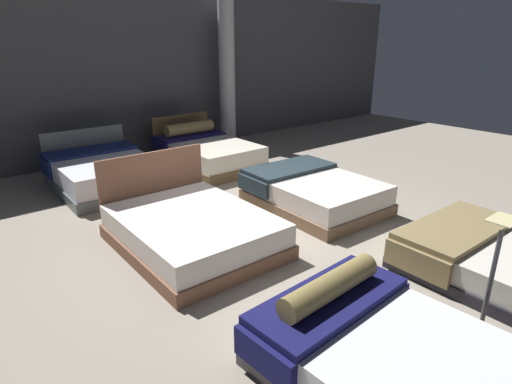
{
  "coord_description": "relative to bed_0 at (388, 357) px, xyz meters",
  "views": [
    {
      "loc": [
        -3.52,
        -4.19,
        2.48
      ],
      "look_at": [
        -0.2,
        -0.15,
        0.58
      ],
      "focal_mm": 29.65,
      "sensor_mm": 36.0,
      "label": 1
    }
  ],
  "objects": [
    {
      "name": "bed_1",
      "position": [
        2.25,
        0.02,
        -0.03
      ],
      "size": [
        1.69,
        2.15,
        0.44
      ],
      "rotation": [
        0.0,
        0.0,
        -0.02
      ],
      "color": "black",
      "rests_on": "ground_plane"
    },
    {
      "name": "bed_2",
      "position": [
        0.04,
        2.88,
        0.0
      ],
      "size": [
        1.67,
        2.13,
        1.03
      ],
      "rotation": [
        0.0,
        0.0,
        -0.01
      ],
      "color": "brown",
      "rests_on": "ground_plane"
    },
    {
      "name": "support_pillar",
      "position": [
        3.66,
        7.1,
        1.52
      ],
      "size": [
        0.37,
        0.37,
        3.5
      ],
      "primitive_type": "cylinder",
      "color": "silver",
      "rests_on": "ground_plane"
    },
    {
      "name": "bed_3",
      "position": [
        2.2,
        2.84,
        0.02
      ],
      "size": [
        1.6,
        2.04,
        0.53
      ],
      "rotation": [
        0.0,
        0.0,
        -0.04
      ],
      "color": "brown",
      "rests_on": "ground_plane"
    },
    {
      "name": "price_sign",
      "position": [
        1.13,
        -0.21,
        0.21
      ],
      "size": [
        0.28,
        0.24,
        1.12
      ],
      "color": "#3F3F44",
      "rests_on": "ground_plane"
    },
    {
      "name": "showroom_back_wall",
      "position": [
        1.13,
        7.57,
        1.52
      ],
      "size": [
        18.0,
        0.06,
        3.5
      ],
      "primitive_type": "cube",
      "color": "#47474C",
      "rests_on": "ground_plane"
    },
    {
      "name": "bed_0",
      "position": [
        0.0,
        0.0,
        0.0
      ],
      "size": [
        1.6,
        2.03,
        0.68
      ],
      "rotation": [
        0.0,
        0.0,
        0.05
      ],
      "color": "#323133",
      "rests_on": "ground_plane"
    },
    {
      "name": "bed_5",
      "position": [
        2.15,
        5.77,
        0.06
      ],
      "size": [
        1.49,
        2.17,
        0.93
      ],
      "rotation": [
        0.0,
        0.0,
        0.0
      ],
      "color": "brown",
      "rests_on": "ground_plane"
    },
    {
      "name": "ground_plane",
      "position": [
        1.13,
        2.85,
        -0.24
      ],
      "size": [
        18.0,
        18.0,
        0.02
      ],
      "primitive_type": "cube",
      "color": "gray"
    },
    {
      "name": "bed_4",
      "position": [
        0.03,
        5.79,
        0.05
      ],
      "size": [
        1.65,
        2.03,
        0.9
      ],
      "rotation": [
        0.0,
        0.0,
        -0.02
      ],
      "color": "#4F5B5D",
      "rests_on": "ground_plane"
    }
  ]
}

